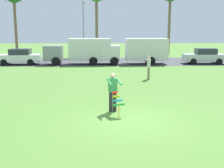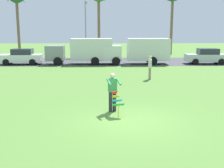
{
  "view_description": "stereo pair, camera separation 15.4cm",
  "coord_description": "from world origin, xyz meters",
  "px_view_note": "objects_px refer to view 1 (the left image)",
  "views": [
    {
      "loc": [
        -1.1,
        -10.89,
        3.65
      ],
      "look_at": [
        -0.67,
        2.31,
        1.05
      ],
      "focal_mm": 45.63,
      "sensor_mm": 36.0,
      "label": 1
    },
    {
      "loc": [
        -0.94,
        -10.9,
        3.65
      ],
      "look_at": [
        -0.67,
        2.31,
        1.05
      ],
      "focal_mm": 45.63,
      "sensor_mm": 36.0,
      "label": 2
    }
  ],
  "objects_px": {
    "kite_held": "(118,101)",
    "parked_car_white": "(19,57)",
    "streetlight_pole": "(83,25)",
    "person_kite_flyer": "(113,91)",
    "person_walker_near": "(149,67)",
    "parked_truck_grey_van": "(82,51)",
    "parked_truck_white_box": "(138,50)",
    "parked_car_silver": "(204,56)"
  },
  "relations": [
    {
      "from": "kite_held",
      "to": "streetlight_pole",
      "type": "distance_m",
      "value": 25.59
    },
    {
      "from": "parked_car_silver",
      "to": "streetlight_pole",
      "type": "bearing_deg",
      "value": 149.97
    },
    {
      "from": "kite_held",
      "to": "person_walker_near",
      "type": "xyz_separation_m",
      "value": [
        2.69,
        8.69,
        0.27
      ]
    },
    {
      "from": "kite_held",
      "to": "streetlight_pole",
      "type": "xyz_separation_m",
      "value": [
        -3.02,
        25.19,
        3.33
      ]
    },
    {
      "from": "parked_car_white",
      "to": "streetlight_pole",
      "type": "xyz_separation_m",
      "value": [
        6.08,
        7.49,
        3.22
      ]
    },
    {
      "from": "person_kite_flyer",
      "to": "parked_truck_grey_van",
      "type": "bearing_deg",
      "value": 98.67
    },
    {
      "from": "kite_held",
      "to": "streetlight_pole",
      "type": "bearing_deg",
      "value": 96.84
    },
    {
      "from": "parked_car_silver",
      "to": "streetlight_pole",
      "type": "xyz_separation_m",
      "value": [
        -12.95,
        7.49,
        3.22
      ]
    },
    {
      "from": "person_kite_flyer",
      "to": "parked_truck_grey_van",
      "type": "xyz_separation_m",
      "value": [
        -2.59,
        16.99,
        0.46
      ]
    },
    {
      "from": "kite_held",
      "to": "parked_car_white",
      "type": "bearing_deg",
      "value": 117.21
    },
    {
      "from": "kite_held",
      "to": "parked_truck_grey_van",
      "type": "bearing_deg",
      "value": 98.87
    },
    {
      "from": "parked_car_white",
      "to": "parked_truck_white_box",
      "type": "xyz_separation_m",
      "value": [
        12.14,
        -0.0,
        0.64
      ]
    },
    {
      "from": "parked_car_silver",
      "to": "person_walker_near",
      "type": "xyz_separation_m",
      "value": [
        -7.25,
        -9.01,
        0.16
      ]
    },
    {
      "from": "parked_truck_white_box",
      "to": "parked_car_white",
      "type": "bearing_deg",
      "value": 179.99
    },
    {
      "from": "parked_car_white",
      "to": "parked_truck_grey_van",
      "type": "xyz_separation_m",
      "value": [
        6.34,
        -0.0,
        0.64
      ]
    },
    {
      "from": "parked_car_silver",
      "to": "person_walker_near",
      "type": "distance_m",
      "value": 11.56
    },
    {
      "from": "streetlight_pole",
      "to": "person_kite_flyer",
      "type": "bearing_deg",
      "value": -83.37
    },
    {
      "from": "parked_truck_grey_van",
      "to": "parked_truck_white_box",
      "type": "height_order",
      "value": "same"
    },
    {
      "from": "person_kite_flyer",
      "to": "parked_truck_grey_van",
      "type": "height_order",
      "value": "parked_truck_grey_van"
    },
    {
      "from": "parked_car_white",
      "to": "parked_truck_white_box",
      "type": "bearing_deg",
      "value": -0.01
    },
    {
      "from": "parked_car_silver",
      "to": "person_walker_near",
      "type": "relative_size",
      "value": 2.46
    },
    {
      "from": "parked_truck_grey_van",
      "to": "streetlight_pole",
      "type": "bearing_deg",
      "value": 91.96
    },
    {
      "from": "person_kite_flyer",
      "to": "kite_held",
      "type": "relative_size",
      "value": 1.7
    },
    {
      "from": "kite_held",
      "to": "parked_car_white",
      "type": "height_order",
      "value": "parked_car_white"
    },
    {
      "from": "parked_truck_grey_van",
      "to": "person_kite_flyer",
      "type": "bearing_deg",
      "value": -81.33
    },
    {
      "from": "person_walker_near",
      "to": "streetlight_pole",
      "type": "bearing_deg",
      "value": 109.08
    },
    {
      "from": "person_walker_near",
      "to": "parked_car_silver",
      "type": "bearing_deg",
      "value": 51.2
    },
    {
      "from": "kite_held",
      "to": "parked_truck_white_box",
      "type": "relative_size",
      "value": 0.15
    },
    {
      "from": "person_kite_flyer",
      "to": "person_walker_near",
      "type": "height_order",
      "value": "same"
    },
    {
      "from": "parked_car_white",
      "to": "person_walker_near",
      "type": "xyz_separation_m",
      "value": [
        11.79,
        -9.01,
        0.16
      ]
    },
    {
      "from": "parked_truck_white_box",
      "to": "kite_held",
      "type": "bearing_deg",
      "value": -99.73
    },
    {
      "from": "streetlight_pole",
      "to": "person_walker_near",
      "type": "distance_m",
      "value": 17.73
    },
    {
      "from": "kite_held",
      "to": "parked_truck_grey_van",
      "type": "distance_m",
      "value": 17.93
    },
    {
      "from": "kite_held",
      "to": "parked_truck_white_box",
      "type": "bearing_deg",
      "value": 80.27
    },
    {
      "from": "person_kite_flyer",
      "to": "kite_held",
      "type": "bearing_deg",
      "value": -76.22
    },
    {
      "from": "person_kite_flyer",
      "to": "parked_truck_white_box",
      "type": "relative_size",
      "value": 0.26
    },
    {
      "from": "streetlight_pole",
      "to": "parked_truck_grey_van",
      "type": "bearing_deg",
      "value": -88.04
    },
    {
      "from": "parked_truck_white_box",
      "to": "parked_car_silver",
      "type": "xyz_separation_m",
      "value": [
        6.9,
        -0.0,
        -0.64
      ]
    },
    {
      "from": "parked_car_white",
      "to": "parked_truck_grey_van",
      "type": "height_order",
      "value": "parked_truck_grey_van"
    },
    {
      "from": "streetlight_pole",
      "to": "person_walker_near",
      "type": "xyz_separation_m",
      "value": [
        5.71,
        -16.5,
        -3.06
      ]
    },
    {
      "from": "parked_truck_grey_van",
      "to": "parked_car_silver",
      "type": "relative_size",
      "value": 1.58
    },
    {
      "from": "kite_held",
      "to": "parked_car_silver",
      "type": "bearing_deg",
      "value": 60.7
    }
  ]
}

